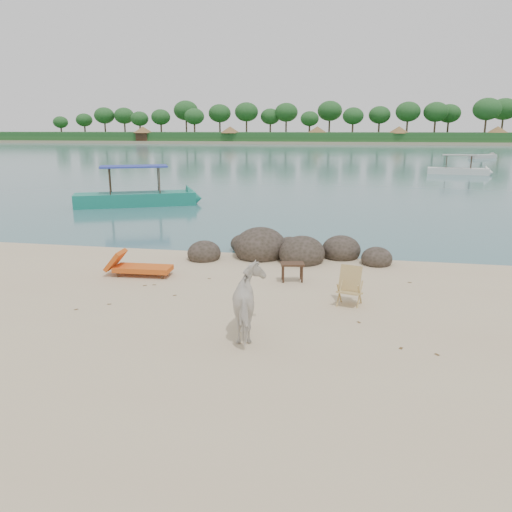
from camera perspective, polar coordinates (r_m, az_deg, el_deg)
The scene contains 12 objects.
water at distance 99.93m, azimuth 9.55°, elevation 11.82°, with size 400.00×400.00×0.00m, color #35646A.
far_shore at distance 179.88m, azimuth 10.22°, elevation 12.83°, with size 420.00×90.00×1.40m, color tan.
far_scenery at distance 146.53m, azimuth 10.10°, elevation 13.77°, with size 420.00×18.00×9.50m.
boulders at distance 16.14m, azimuth 3.22°, elevation 0.60°, with size 6.41×2.90×1.29m.
cow at distance 9.99m, azimuth -0.58°, elevation -5.48°, with size 0.74×1.63×1.37m, color silver.
side_table at distance 13.62m, azimuth 4.16°, elevation -1.98°, with size 0.63×0.41×0.51m, color #351F15, non-canonical shape.
lounge_chair at distance 14.46m, azimuth -12.80°, elevation -1.15°, with size 2.01×0.70×0.60m, color #D24A18, non-canonical shape.
deck_chair at distance 11.93m, azimuth 10.67°, elevation -3.63°, with size 0.57×0.62×0.89m, color tan, non-canonical shape.
boat_near at distance 28.26m, azimuth -13.75°, elevation 9.24°, with size 7.25×1.63×3.52m, color #167965, non-canonical shape.
boat_mid at distance 50.54m, azimuth 22.20°, elevation 10.34°, with size 5.97×1.34×2.91m, color silver, non-canonical shape.
boat_far at distance 79.76m, azimuth 24.50°, elevation 10.38°, with size 5.34×1.20×0.62m, color #B4B5B0, non-canonical shape.
dead_leaves at distance 12.01m, azimuth -1.92°, elevation -5.47°, with size 7.94×4.65×0.00m.
Camera 1 is at (2.42, -9.81, 4.08)m, focal length 35.00 mm.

